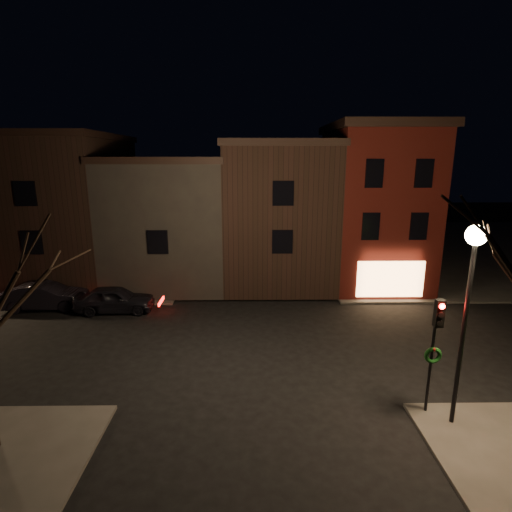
{
  "coord_description": "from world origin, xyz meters",
  "views": [
    {
      "loc": [
        -0.32,
        -17.25,
        8.48
      ],
      "look_at": [
        -0.05,
        4.11,
        3.2
      ],
      "focal_mm": 28.0,
      "sensor_mm": 36.0,
      "label": 1
    }
  ],
  "objects": [
    {
      "name": "parked_car_a",
      "position": [
        -8.0,
        4.04,
        0.74
      ],
      "size": [
        4.42,
        1.96,
        1.48
      ],
      "primitive_type": "imported",
      "rotation": [
        0.0,
        0.0,
        1.62
      ],
      "color": "black",
      "rests_on": "ground"
    },
    {
      "name": "sidewalk_far_left",
      "position": [
        -20.0,
        20.0,
        0.06
      ],
      "size": [
        30.0,
        30.0,
        0.12
      ],
      "primitive_type": "cube",
      "color": "#2D2B28",
      "rests_on": "ground"
    },
    {
      "name": "sidewalk_far_right",
      "position": [
        20.0,
        20.0,
        0.06
      ],
      "size": [
        30.0,
        30.0,
        0.12
      ],
      "primitive_type": "cube",
      "color": "#2D2B28",
      "rests_on": "ground"
    },
    {
      "name": "row_building_a",
      "position": [
        1.5,
        10.5,
        4.83
      ],
      "size": [
        7.3,
        10.3,
        9.4
      ],
      "color": "black",
      "rests_on": "ground"
    },
    {
      "name": "street_lamp_near",
      "position": [
        6.2,
        -6.0,
        5.18
      ],
      "size": [
        0.6,
        0.6,
        6.48
      ],
      "color": "black",
      "rests_on": "sidewalk_near_right"
    },
    {
      "name": "ground",
      "position": [
        0.0,
        0.0,
        0.0
      ],
      "size": [
        120.0,
        120.0,
        0.0
      ],
      "primitive_type": "plane",
      "color": "black",
      "rests_on": "ground"
    },
    {
      "name": "parked_car_b",
      "position": [
        -12.14,
        4.5,
        0.77
      ],
      "size": [
        4.77,
        1.94,
        1.54
      ],
      "primitive_type": "imported",
      "rotation": [
        0.0,
        0.0,
        1.64
      ],
      "color": "black",
      "rests_on": "ground"
    },
    {
      "name": "row_building_c",
      "position": [
        -13.0,
        10.5,
        5.08
      ],
      "size": [
        7.3,
        10.3,
        9.9
      ],
      "color": "black",
      "rests_on": "ground"
    },
    {
      "name": "corner_building",
      "position": [
        8.0,
        9.47,
        5.4
      ],
      "size": [
        6.5,
        8.5,
        10.5
      ],
      "color": "#51130E",
      "rests_on": "ground"
    },
    {
      "name": "row_building_b",
      "position": [
        -5.75,
        10.5,
        4.33
      ],
      "size": [
        7.8,
        10.3,
        8.4
      ],
      "color": "black",
      "rests_on": "ground"
    },
    {
      "name": "traffic_signal",
      "position": [
        5.6,
        -5.51,
        2.81
      ],
      "size": [
        0.58,
        0.38,
        4.05
      ],
      "color": "black",
      "rests_on": "sidewalk_near_right"
    }
  ]
}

